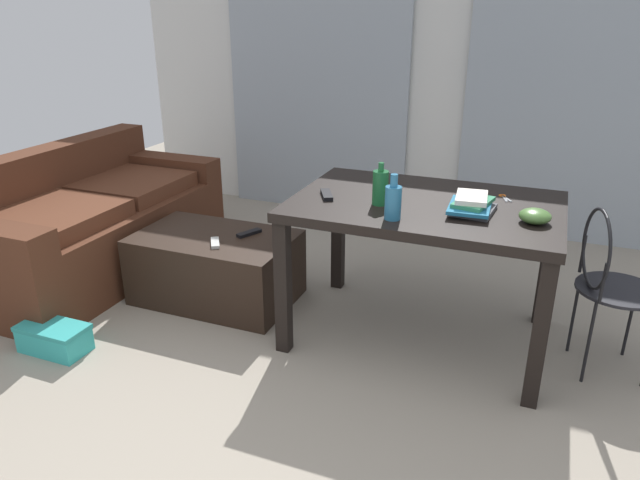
# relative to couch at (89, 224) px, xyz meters

# --- Properties ---
(ground_plane) EXTENTS (7.85, 7.85, 0.00)m
(ground_plane) POSITION_rel_couch_xyz_m (1.94, -0.17, -0.32)
(ground_plane) COLOR gray
(wall_back) EXTENTS (5.26, 0.10, 2.56)m
(wall_back) POSITION_rel_couch_xyz_m (1.94, 1.87, 0.96)
(wall_back) COLOR silver
(wall_back) RESTS_ON ground
(curtains) EXTENTS (3.60, 0.03, 2.23)m
(curtains) POSITION_rel_couch_xyz_m (1.94, 1.78, 0.79)
(curtains) COLOR #99A3AD
(curtains) RESTS_ON ground
(couch) EXTENTS (0.90, 1.83, 0.82)m
(couch) POSITION_rel_couch_xyz_m (0.00, 0.00, 0.00)
(couch) COLOR #4C2819
(couch) RESTS_ON ground
(coffee_table) EXTENTS (0.95, 0.59, 0.42)m
(coffee_table) POSITION_rel_couch_xyz_m (1.02, -0.07, -0.11)
(coffee_table) COLOR black
(coffee_table) RESTS_ON ground
(craft_table) EXTENTS (1.33, 0.91, 0.77)m
(craft_table) POSITION_rel_couch_xyz_m (2.27, -0.04, 0.35)
(craft_table) COLOR black
(craft_table) RESTS_ON ground
(wire_chair) EXTENTS (0.39, 0.42, 0.84)m
(wire_chair) POSITION_rel_couch_xyz_m (3.15, -0.02, 0.19)
(wire_chair) COLOR black
(wire_chair) RESTS_ON ground
(bottle_near) EXTENTS (0.08, 0.08, 0.21)m
(bottle_near) POSITION_rel_couch_xyz_m (2.07, -0.17, 0.54)
(bottle_near) COLOR #195B2D
(bottle_near) RESTS_ON craft_table
(bottle_far) EXTENTS (0.08, 0.08, 0.21)m
(bottle_far) POSITION_rel_couch_xyz_m (2.18, -0.35, 0.54)
(bottle_far) COLOR teal
(bottle_far) RESTS_ON craft_table
(bowl) EXTENTS (0.14, 0.14, 0.07)m
(bowl) POSITION_rel_couch_xyz_m (2.80, -0.16, 0.49)
(bowl) COLOR #477033
(bowl) RESTS_ON craft_table
(book_stack) EXTENTS (0.22, 0.29, 0.08)m
(book_stack) POSITION_rel_couch_xyz_m (2.51, -0.12, 0.49)
(book_stack) COLOR #4C4C51
(book_stack) RESTS_ON craft_table
(tv_remote_on_table) EXTENTS (0.12, 0.17, 0.02)m
(tv_remote_on_table) POSITION_rel_couch_xyz_m (1.78, -0.15, 0.46)
(tv_remote_on_table) COLOR black
(tv_remote_on_table) RESTS_ON craft_table
(scissors) EXTENTS (0.08, 0.12, 0.00)m
(scissors) POSITION_rel_couch_xyz_m (2.63, 0.17, 0.45)
(scissors) COLOR #9EA0A5
(scissors) RESTS_ON craft_table
(tv_remote_primary) EXTENTS (0.12, 0.15, 0.02)m
(tv_remote_primary) POSITION_rel_couch_xyz_m (1.10, -0.18, 0.10)
(tv_remote_primary) COLOR #B7B7B2
(tv_remote_primary) RESTS_ON coffee_table
(tv_remote_secondary) EXTENTS (0.11, 0.16, 0.02)m
(tv_remote_secondary) POSITION_rel_couch_xyz_m (1.21, 0.02, 0.10)
(tv_remote_secondary) COLOR black
(tv_remote_secondary) RESTS_ON coffee_table
(shoebox) EXTENTS (0.36, 0.19, 0.15)m
(shoebox) POSITION_rel_couch_xyz_m (0.54, -0.91, -0.25)
(shoebox) COLOR #33B2AD
(shoebox) RESTS_ON ground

